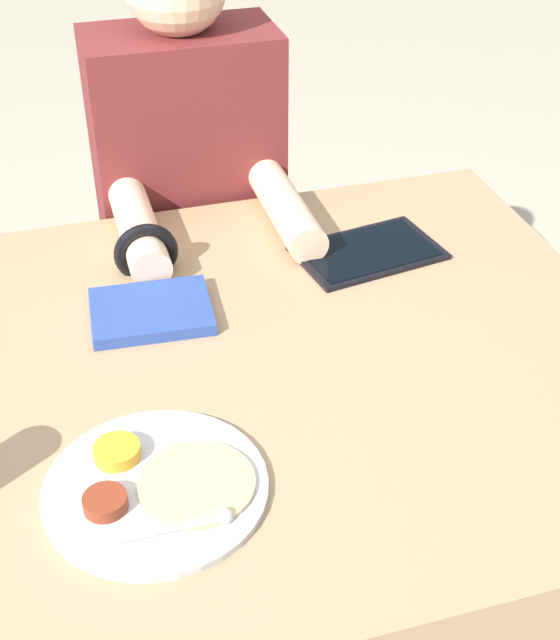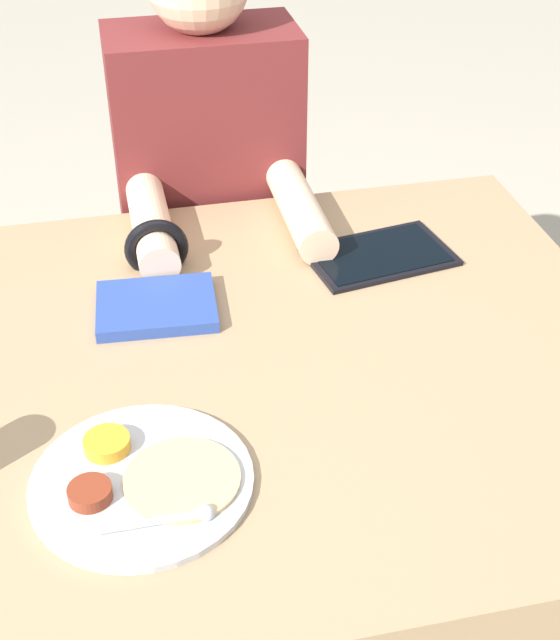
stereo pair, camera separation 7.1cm
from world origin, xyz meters
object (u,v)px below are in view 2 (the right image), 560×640
object	(u,v)px
person_diner	(212,247)
thali_tray	(143,480)
red_notebook	(157,307)
tablet_device	(379,255)

from	to	relation	value
person_diner	thali_tray	bearing A→B (deg)	-104.26
thali_tray	red_notebook	bearing A→B (deg)	81.38
thali_tray	tablet_device	size ratio (longest dim) A/B	1.05
thali_tray	person_diner	world-z (taller)	person_diner
thali_tray	red_notebook	size ratio (longest dim) A/B	1.42
thali_tray	tablet_device	bearing A→B (deg)	45.04
red_notebook	person_diner	world-z (taller)	person_diner
red_notebook	tablet_device	world-z (taller)	red_notebook
thali_tray	person_diner	size ratio (longest dim) A/B	0.23
tablet_device	person_diner	distance (m)	0.47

